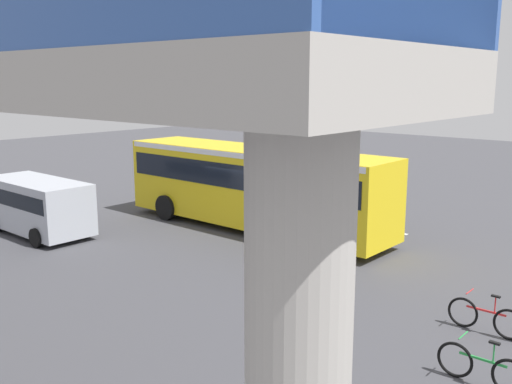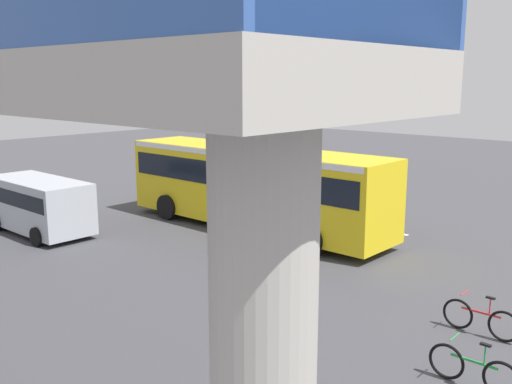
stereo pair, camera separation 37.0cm
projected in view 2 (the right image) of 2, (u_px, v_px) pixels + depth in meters
The scene contains 9 objects.
ground at pixel (250, 229), 22.30m from camera, with size 80.00×80.00×0.00m, color #424247.
city_bus at pixel (253, 181), 22.02m from camera, with size 11.54×2.85×3.15m.
parked_van at pixel (39, 202), 21.55m from camera, with size 4.80×2.17×2.05m.
bicycle_red at pixel (480, 319), 13.02m from camera, with size 1.77×0.44×0.96m.
bicycle_green at pixel (473, 370), 10.76m from camera, with size 1.77×0.44×0.96m.
traffic_sign at pixel (291, 164), 26.30m from camera, with size 0.08×0.60×2.80m.
lane_dash_leftmost at pixel (384, 231), 22.07m from camera, with size 2.00×0.20×0.01m, color silver.
lane_dash_left at pixel (302, 214), 24.69m from camera, with size 2.00×0.20×0.01m, color silver.
lane_dash_centre at pixel (235, 201), 27.32m from camera, with size 2.00×0.20×0.01m, color silver.
Camera 2 is at (-14.61, 15.91, 5.74)m, focal length 40.21 mm.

